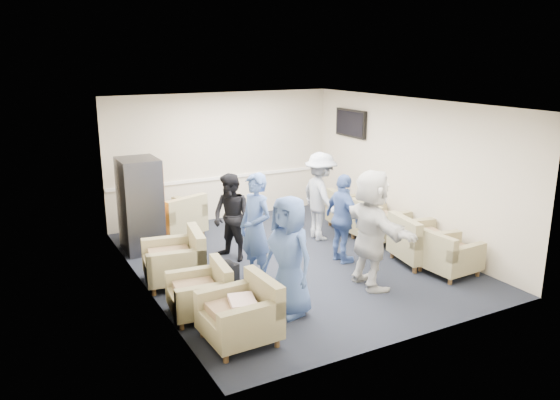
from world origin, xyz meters
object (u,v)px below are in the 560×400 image
person_front_left (289,256)px  person_mid_left (256,229)px  person_back_right (321,196)px  person_mid_right (343,219)px  armchair_right_midnear (420,243)px  armchair_corner (176,220)px  armchair_left_mid (203,294)px  vending_machine (141,205)px  armchair_left_near (243,316)px  person_front_right (371,229)px  armchair_left_far (178,261)px  armchair_right_near (447,256)px  armchair_right_midfar (377,224)px  person_back_left (232,218)px  armchair_right_far (350,213)px

person_front_left → person_mid_left: person_mid_left is taller
person_back_right → person_mid_right: bearing=168.7°
armchair_right_midnear → armchair_corner: (-3.23, 3.22, 0.02)m
armchair_left_mid → vending_machine: bearing=-172.6°
armchair_left_near → person_front_right: (2.40, 0.61, 0.58)m
person_mid_left → armchair_left_mid: bearing=-73.2°
armchair_right_midnear → person_back_right: bearing=32.8°
armchair_right_midnear → person_mid_left: 2.90m
armchair_left_near → armchair_right_midnear: (3.73, 0.97, 0.02)m
person_mid_right → armchair_left_far: bearing=79.2°
person_front_right → armchair_corner: bearing=34.0°
armchair_corner → person_front_left: size_ratio=0.72×
armchair_right_near → person_front_left: size_ratio=0.49×
vending_machine → person_front_right: person_front_right is taller
vending_machine → armchair_right_midnear: bearing=-36.1°
armchair_right_near → person_back_right: (-0.86, 2.48, 0.53)m
armchair_right_midnear → vending_machine: size_ratio=0.61×
armchair_left_far → armchair_right_midfar: size_ratio=1.15×
person_mid_left → armchair_right_near: bearing=53.1°
armchair_right_midnear → armchair_corner: size_ratio=0.86×
armchair_left_mid → person_mid_right: (2.81, 0.75, 0.46)m
armchair_right_near → person_back_left: size_ratio=0.54×
armchair_left_mid → person_mid_left: person_mid_left is taller
person_mid_right → armchair_right_midfar: bearing=-65.6°
person_front_left → person_mid_left: 1.19m
armchair_left_far → armchair_right_midnear: bearing=82.9°
person_mid_left → person_front_right: 1.76m
armchair_right_far → person_back_left: bearing=108.5°
armchair_left_near → armchair_right_near: armchair_left_near is taller
vending_machine → person_back_left: size_ratio=1.12×
armchair_left_mid → armchair_corner: size_ratio=0.71×
armchair_right_near → armchair_right_midfar: armchair_right_midfar is taller
person_front_left → armchair_corner: bearing=169.3°
armchair_left_near → armchair_right_midnear: armchair_right_midnear is taller
person_back_left → person_mid_right: (1.62, -1.00, 0.01)m
vending_machine → person_back_right: bearing=-17.6°
armchair_right_near → person_front_right: bearing=77.7°
armchair_right_near → person_mid_right: 1.79m
armchair_left_far → person_back_right: bearing=112.9°
armchair_left_far → vending_machine: size_ratio=0.60×
vending_machine → person_back_left: vending_machine is taller
armchair_left_near → person_mid_left: bearing=147.3°
armchair_right_far → person_front_right: bearing=160.2°
person_front_left → person_back_left: size_ratio=1.10×
armchair_left_far → armchair_right_midnear: size_ratio=0.99×
armchair_left_near → armchair_right_near: (3.79, 0.38, -0.03)m
armchair_left_mid → armchair_left_far: bearing=-175.6°
armchair_right_near → armchair_corner: size_ratio=0.69×
armchair_right_near → armchair_right_midnear: (-0.06, 0.59, 0.04)m
armchair_right_near → person_back_right: 2.67m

